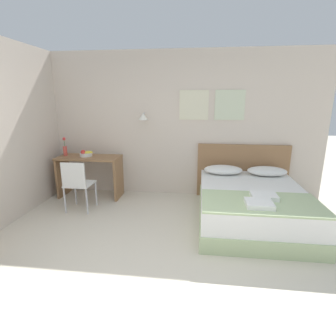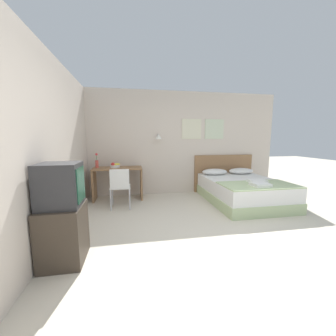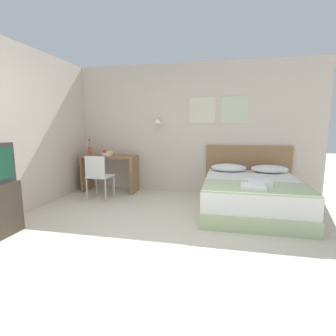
{
  "view_description": "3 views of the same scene",
  "coord_description": "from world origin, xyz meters",
  "views": [
    {
      "loc": [
        0.48,
        -2.14,
        1.8
      ],
      "look_at": [
        0.02,
        1.58,
        0.82
      ],
      "focal_mm": 28.0,
      "sensor_mm": 36.0,
      "label": 1
    },
    {
      "loc": [
        -1.23,
        -2.58,
        1.47
      ],
      "look_at": [
        -0.43,
        1.88,
        0.8
      ],
      "focal_mm": 22.0,
      "sensor_mm": 36.0,
      "label": 2
    },
    {
      "loc": [
        0.83,
        -2.72,
        1.39
      ],
      "look_at": [
        -0.04,
        1.26,
        0.73
      ],
      "focal_mm": 28.0,
      "sensor_mm": 36.0,
      "label": 3
    }
  ],
  "objects": [
    {
      "name": "wall_back",
      "position": [
        0.01,
        2.75,
        1.33
      ],
      "size": [
        5.39,
        0.31,
        2.65
      ],
      "color": "beige",
      "rests_on": "ground_plane"
    },
    {
      "name": "desk",
      "position": [
        -1.55,
        2.38,
        0.53
      ],
      "size": [
        1.14,
        0.52,
        0.77
      ],
      "color": "#8E6642",
      "rests_on": "ground_plane"
    },
    {
      "name": "pillow_right",
      "position": [
        1.65,
        2.41,
        0.59
      ],
      "size": [
        0.67,
        0.4,
        0.15
      ],
      "color": "white",
      "rests_on": "bed"
    },
    {
      "name": "bed",
      "position": [
        1.27,
        1.66,
        0.26
      ],
      "size": [
        1.53,
        2.01,
        0.52
      ],
      "color": "#B2C693",
      "rests_on": "ground_plane"
    },
    {
      "name": "folded_towel_near_foot",
      "position": [
        1.33,
        1.22,
        0.57
      ],
      "size": [
        0.33,
        0.27,
        0.06
      ],
      "color": "white",
      "rests_on": "throw_blanket"
    },
    {
      "name": "folded_towel_mid_bed",
      "position": [
        1.22,
        0.93,
        0.57
      ],
      "size": [
        0.32,
        0.3,
        0.06
      ],
      "color": "white",
      "rests_on": "throw_blanket"
    },
    {
      "name": "pillow_left",
      "position": [
        0.9,
        2.41,
        0.59
      ],
      "size": [
        0.67,
        0.4,
        0.15
      ],
      "color": "white",
      "rests_on": "bed"
    },
    {
      "name": "desk_chair",
      "position": [
        -1.47,
        1.67,
        0.51
      ],
      "size": [
        0.41,
        0.41,
        0.85
      ],
      "color": "white",
      "rests_on": "ground_plane"
    },
    {
      "name": "ground_plane",
      "position": [
        0.0,
        0.0,
        0.0
      ],
      "size": [
        24.0,
        24.0,
        0.0
      ],
      "primitive_type": "plane",
      "color": "beige"
    },
    {
      "name": "headboard",
      "position": [
        1.27,
        2.69,
        0.5
      ],
      "size": [
        1.65,
        0.06,
        1.0
      ],
      "color": "#8E6642",
      "rests_on": "ground_plane"
    },
    {
      "name": "fruit_bowl",
      "position": [
        -1.62,
        2.4,
        0.82
      ],
      "size": [
        0.24,
        0.22,
        0.12
      ],
      "color": "silver",
      "rests_on": "desk"
    },
    {
      "name": "flower_vase",
      "position": [
        -2.02,
        2.41,
        0.9
      ],
      "size": [
        0.07,
        0.07,
        0.34
      ],
      "color": "#D14C42",
      "rests_on": "desk"
    },
    {
      "name": "throw_blanket",
      "position": [
        1.27,
        1.07,
        0.53
      ],
      "size": [
        1.49,
        0.8,
        0.02
      ],
      "color": "#B2C693",
      "rests_on": "bed"
    }
  ]
}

